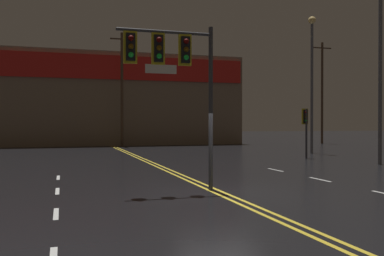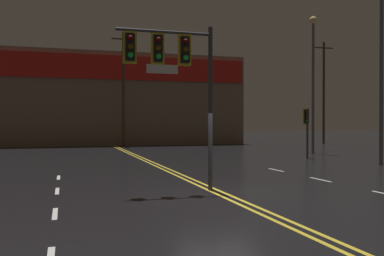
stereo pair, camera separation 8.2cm
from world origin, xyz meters
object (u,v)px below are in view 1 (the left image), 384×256
(traffic_signal_median, at_px, (171,62))
(streetlight_near_left, at_px, (312,67))
(traffic_signal_corner_northeast, at_px, (305,122))
(streetlight_median_approach, at_px, (380,31))

(traffic_signal_median, height_order, streetlight_near_left, streetlight_near_left)
(traffic_signal_corner_northeast, relative_size, streetlight_near_left, 0.31)
(traffic_signal_corner_northeast, height_order, streetlight_median_approach, streetlight_median_approach)
(traffic_signal_corner_northeast, xyz_separation_m, streetlight_near_left, (2.89, 3.81, 4.05))
(traffic_signal_median, distance_m, traffic_signal_corner_northeast, 15.50)
(traffic_signal_corner_northeast, bearing_deg, streetlight_near_left, 52.76)
(traffic_signal_median, bearing_deg, streetlight_median_approach, 23.80)
(traffic_signal_median, relative_size, traffic_signal_corner_northeast, 1.70)
(traffic_signal_median, xyz_separation_m, streetlight_median_approach, (12.85, 5.67, 2.96))
(streetlight_near_left, distance_m, streetlight_median_approach, 8.71)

